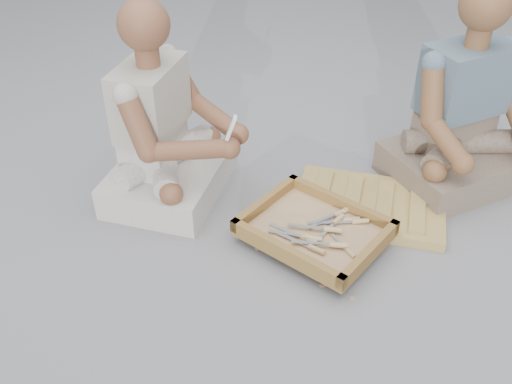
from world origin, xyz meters
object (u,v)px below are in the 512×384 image
(carved_panel, at_px, (369,205))
(craftsman, at_px, (164,135))
(tool_tray, at_px, (314,230))
(companion, at_px, (463,120))

(carved_panel, relative_size, craftsman, 0.73)
(carved_panel, distance_m, tool_tray, 0.35)
(carved_panel, height_order, craftsman, craftsman)
(craftsman, distance_m, companion, 1.34)
(carved_panel, bearing_deg, craftsman, -169.33)
(tool_tray, height_order, companion, companion)
(craftsman, bearing_deg, companion, 111.42)
(carved_panel, xyz_separation_m, companion, (0.32, 0.38, 0.29))
(carved_panel, xyz_separation_m, tool_tray, (-0.18, -0.30, 0.05))
(tool_tray, bearing_deg, carved_panel, 59.61)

